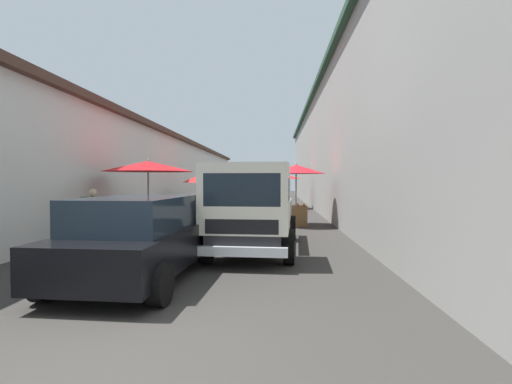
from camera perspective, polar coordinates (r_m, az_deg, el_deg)
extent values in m
plane|color=#33302D|center=(17.06, -2.79, -4.04)|extent=(90.00, 90.00, 0.00)
cube|color=silver|center=(21.22, -22.59, 2.50)|extent=(49.50, 7.00, 4.10)
cube|color=#4C3328|center=(21.37, -22.66, 8.33)|extent=(49.80, 7.50, 0.24)
cube|color=gray|center=(20.03, 19.75, 6.19)|extent=(49.50, 7.00, 6.61)
cube|color=#284C38|center=(20.58, 19.86, 15.74)|extent=(49.80, 7.50, 0.24)
cylinder|color=#9E9EA3|center=(19.67, -7.77, -0.19)|extent=(0.06, 0.06, 2.12)
cone|color=red|center=(19.66, -7.78, 2.18)|extent=(2.32, 2.32, 0.49)
sphere|color=#9E9EA3|center=(19.66, -7.79, 3.01)|extent=(0.07, 0.07, 0.07)
cube|color=brown|center=(19.88, -6.95, -2.04)|extent=(1.00, 0.78, 0.82)
sphere|color=orange|center=(19.69, -6.68, -0.75)|extent=(0.09, 0.09, 0.09)
sphere|color=orange|center=(19.95, -6.58, -0.71)|extent=(0.09, 0.09, 0.09)
sphere|color=orange|center=(19.68, -7.47, -0.75)|extent=(0.09, 0.09, 0.09)
sphere|color=orange|center=(19.89, -6.32, -0.57)|extent=(0.09, 0.09, 0.09)
sphere|color=orange|center=(19.98, -6.34, -0.71)|extent=(0.09, 0.09, 0.09)
sphere|color=orange|center=(19.83, -7.64, -0.73)|extent=(0.09, 0.09, 0.09)
cylinder|color=#9E9EA3|center=(12.40, -16.03, -0.88)|extent=(0.06, 0.06, 2.34)
cone|color=red|center=(12.39, -16.07, 3.77)|extent=(2.86, 2.86, 0.33)
sphere|color=#9E9EA3|center=(12.40, -16.08, 4.72)|extent=(0.07, 0.07, 0.07)
cube|color=brown|center=(12.30, -16.13, -4.71)|extent=(0.80, 0.80, 0.71)
sphere|color=orange|center=(12.00, -15.54, -2.93)|extent=(0.09, 0.09, 0.09)
sphere|color=orange|center=(12.50, -16.42, -2.75)|extent=(0.09, 0.09, 0.09)
sphere|color=orange|center=(12.15, -17.26, -2.89)|extent=(0.09, 0.09, 0.09)
sphere|color=orange|center=(12.15, -15.15, -2.87)|extent=(0.09, 0.09, 0.09)
cylinder|color=#9E9EA3|center=(22.89, 3.78, 0.15)|extent=(0.06, 0.06, 2.16)
cone|color=red|center=(22.88, 3.79, 2.44)|extent=(2.55, 2.55, 0.33)
sphere|color=#9E9EA3|center=(22.88, 3.79, 2.95)|extent=(0.07, 0.07, 0.07)
cube|color=brown|center=(23.03, 3.60, -1.51)|extent=(0.88, 0.76, 0.82)
sphere|color=orange|center=(23.29, 3.89, -0.36)|extent=(0.09, 0.09, 0.09)
sphere|color=orange|center=(22.94, 3.57, -0.39)|extent=(0.09, 0.09, 0.09)
sphere|color=orange|center=(23.08, 3.72, -0.24)|extent=(0.09, 0.09, 0.09)
sphere|color=orange|center=(23.29, 4.24, -0.36)|extent=(0.09, 0.09, 0.09)
sphere|color=orange|center=(23.09, 4.08, -0.38)|extent=(0.09, 0.09, 0.09)
cylinder|color=#9E9EA3|center=(14.25, 6.10, -0.52)|extent=(0.06, 0.06, 2.32)
cone|color=red|center=(14.25, 6.11, 3.47)|extent=(2.19, 2.19, 0.34)
sphere|color=#9E9EA3|center=(14.25, 6.12, 4.31)|extent=(0.07, 0.07, 0.07)
cube|color=brown|center=(14.49, 6.35, -3.60)|extent=(0.86, 0.68, 0.75)
sphere|color=orange|center=(14.74, 6.38, -1.87)|extent=(0.09, 0.09, 0.09)
sphere|color=orange|center=(14.60, 7.25, -1.91)|extent=(0.09, 0.09, 0.09)
sphere|color=orange|center=(14.37, 7.32, -1.97)|extent=(0.09, 0.09, 0.09)
cube|color=black|center=(6.93, -17.13, -7.97)|extent=(4.00, 1.95, 0.64)
cube|color=#19232D|center=(6.72, -17.69, -3.12)|extent=(2.43, 1.65, 0.56)
cube|color=black|center=(8.72, -12.04, -7.38)|extent=(0.20, 1.65, 0.20)
cube|color=silver|center=(8.90, -15.60, -5.40)|extent=(0.07, 0.24, 0.14)
cube|color=silver|center=(8.54, -8.27, -5.66)|extent=(0.07, 0.24, 0.14)
cylinder|color=black|center=(8.51, -18.86, -8.01)|extent=(0.61, 0.24, 0.60)
cylinder|color=black|center=(7.94, -7.44, -8.63)|extent=(0.61, 0.24, 0.60)
cylinder|color=black|center=(6.27, -29.50, -11.67)|extent=(0.61, 0.24, 0.60)
cylinder|color=black|center=(5.47, -14.33, -13.48)|extent=(0.61, 0.24, 0.60)
cube|color=black|center=(9.49, -0.03, -5.68)|extent=(4.88, 1.75, 0.36)
cube|color=beige|center=(7.80, -1.38, -0.82)|extent=(1.64, 1.84, 1.40)
cube|color=#19232D|center=(7.06, -2.20, 0.33)|extent=(0.15, 1.47, 0.63)
cube|color=#19232D|center=(7.79, -1.38, 0.47)|extent=(1.15, 1.83, 0.45)
cube|color=black|center=(7.10, -2.20, -5.29)|extent=(0.14, 1.40, 0.28)
cube|color=silver|center=(7.10, -2.29, -9.05)|extent=(0.22, 1.75, 0.18)
cube|color=gray|center=(10.20, 5.09, -2.74)|extent=(3.16, 0.25, 0.50)
cube|color=gray|center=(10.37, -4.04, -2.66)|extent=(3.16, 0.25, 0.50)
cube|color=gray|center=(11.79, 1.27, -2.12)|extent=(0.16, 1.65, 0.50)
cylinder|color=black|center=(7.84, 5.04, -8.32)|extent=(0.73, 0.26, 0.72)
cylinder|color=black|center=(8.07, -7.60, -8.03)|extent=(0.73, 0.26, 0.72)
cylinder|color=black|center=(10.88, 5.44, -5.48)|extent=(0.73, 0.26, 0.72)
cylinder|color=black|center=(11.05, -3.71, -5.36)|extent=(0.73, 0.26, 0.72)
cylinder|color=navy|center=(10.89, -23.87, -5.55)|extent=(0.14, 0.14, 0.74)
cylinder|color=navy|center=(10.86, -23.08, -5.56)|extent=(0.14, 0.14, 0.74)
cube|color=#4C8C59|center=(10.81, -23.52, -2.13)|extent=(0.31, 0.47, 0.56)
sphere|color=tan|center=(10.80, -23.54, -0.10)|extent=(0.20, 0.20, 0.20)
cylinder|color=#4C8C59|center=(10.87, -24.90, -1.98)|extent=(0.08, 0.08, 0.50)
cylinder|color=#4C8C59|center=(10.77, -22.12, -1.98)|extent=(0.08, 0.08, 0.50)
cylinder|color=#665B4C|center=(19.36, -3.82, -2.15)|extent=(0.14, 0.14, 0.81)
cylinder|color=#665B4C|center=(19.33, -3.33, -2.15)|extent=(0.14, 0.14, 0.81)
cube|color=#4C8C59|center=(19.31, -3.58, -0.05)|extent=(0.21, 0.48, 0.61)
sphere|color=#A57A5B|center=(19.30, -3.58, 1.19)|extent=(0.22, 0.22, 0.22)
cylinder|color=#4C8C59|center=(19.35, -4.42, 0.05)|extent=(0.08, 0.08, 0.55)
cylinder|color=#4C8C59|center=(19.27, -2.73, 0.04)|extent=(0.08, 0.08, 0.55)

